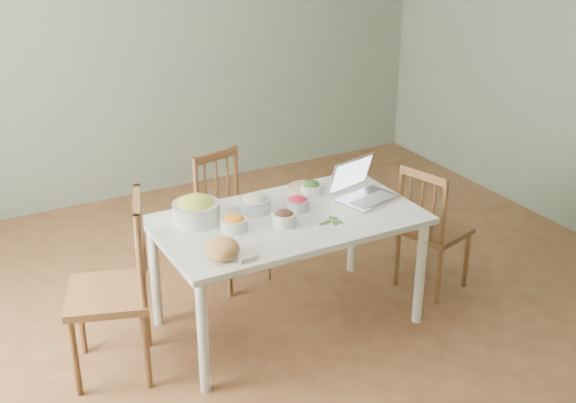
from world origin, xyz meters
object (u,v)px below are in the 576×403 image
bowl_squash (196,209)px  laptop (369,182)px  chair_left (107,290)px  dining_table (288,271)px  chair_far (233,221)px  bread_boule (223,249)px  chair_right (435,227)px

bowl_squash → laptop: bearing=-11.8°
chair_left → dining_table: bearing=105.9°
chair_far → chair_left: size_ratio=0.86×
bread_boule → chair_left: bearing=148.4°
dining_table → chair_far: 0.65m
bread_boule → chair_right: bearing=7.8°
laptop → chair_left: bearing=164.3°
chair_far → chair_left: chair_left is taller
chair_far → bowl_squash: size_ratio=3.24×
chair_far → chair_right: 1.32m
bowl_squash → laptop: 1.06m
chair_left → laptop: bearing=106.1°
dining_table → chair_left: chair_left is taller
chair_left → bowl_squash: size_ratio=3.77×
chair_left → chair_right: (2.13, -0.11, -0.08)m
chair_left → bread_boule: 0.68m
chair_right → bowl_squash: size_ratio=3.21×
chair_far → bowl_squash: chair_far is taller
dining_table → chair_far: (-0.06, 0.65, 0.08)m
chair_far → chair_right: size_ratio=1.01×
dining_table → chair_left: bearing=177.5°
bread_boule → bowl_squash: bowl_squash is taller
bread_boule → laptop: size_ratio=0.51×
dining_table → laptop: bearing=-1.9°
bread_boule → bowl_squash: bearing=83.9°
dining_table → chair_left: size_ratio=1.49×
dining_table → chair_right: (1.06, -0.06, 0.08)m
bread_boule → dining_table: bearing=27.7°
chair_far → bread_boule: bearing=-131.4°
dining_table → chair_right: size_ratio=1.76×
bowl_squash → laptop: size_ratio=0.78×
chair_far → bowl_squash: (-0.43, -0.45, 0.36)m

